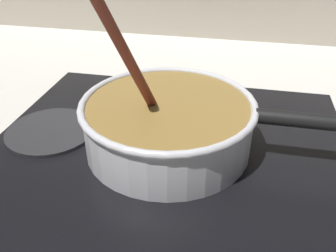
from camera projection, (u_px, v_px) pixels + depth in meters
ground at (15, 246)px, 0.44m from camera, size 2.40×1.60×0.04m
hob_plate at (168, 149)px, 0.57m from camera, size 0.56×0.48×0.01m
burner_ring at (168, 144)px, 0.57m from camera, size 0.17×0.17×0.01m
spare_burner at (51, 131)px, 0.60m from camera, size 0.15×0.15×0.01m
cooking_pan at (169, 123)px, 0.55m from camera, size 0.40×0.26×0.26m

